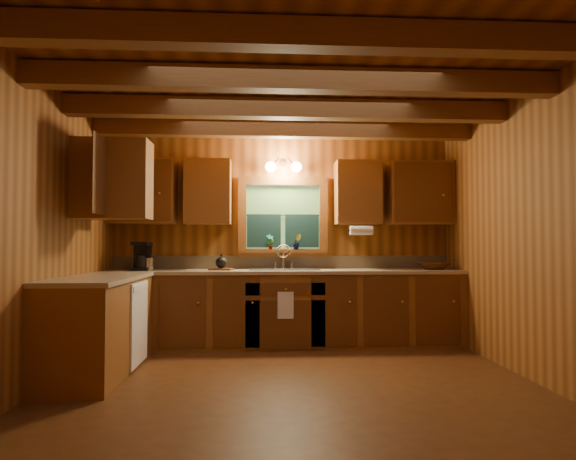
# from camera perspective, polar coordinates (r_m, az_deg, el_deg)

# --- Properties ---
(room) EXTENTS (4.20, 4.20, 4.20)m
(room) POSITION_cam_1_polar(r_m,az_deg,el_deg) (4.10, 0.66, -0.33)
(room) COLOR #4C2A12
(room) RESTS_ON ground
(ceiling_beams) EXTENTS (4.20, 2.54, 0.18)m
(ceiling_beams) POSITION_cam_1_polar(r_m,az_deg,el_deg) (4.30, 0.65, 15.72)
(ceiling_beams) COLOR brown
(ceiling_beams) RESTS_ON room
(base_cabinets) EXTENTS (4.20, 2.22, 0.86)m
(base_cabinets) POSITION_cam_1_polar(r_m,az_deg,el_deg) (5.43, -5.59, -9.91)
(base_cabinets) COLOR brown
(base_cabinets) RESTS_ON ground
(countertop) EXTENTS (4.20, 2.24, 0.04)m
(countertop) POSITION_cam_1_polar(r_m,az_deg,el_deg) (5.39, -5.43, -5.16)
(countertop) COLOR tan
(countertop) RESTS_ON base_cabinets
(backsplash) EXTENTS (4.20, 0.02, 0.16)m
(backsplash) POSITION_cam_1_polar(r_m,az_deg,el_deg) (5.98, -0.61, -3.88)
(backsplash) COLOR #9B8968
(backsplash) RESTS_ON room
(dishwasher_panel) EXTENTS (0.02, 0.60, 0.80)m
(dishwasher_panel) POSITION_cam_1_polar(r_m,az_deg,el_deg) (4.97, -17.39, -10.58)
(dishwasher_panel) COLOR white
(dishwasher_panel) RESTS_ON base_cabinets
(upper_cabinets) EXTENTS (4.19, 1.77, 0.78)m
(upper_cabinets) POSITION_cam_1_polar(r_m,az_deg,el_deg) (5.56, -6.22, 4.86)
(upper_cabinets) COLOR brown
(upper_cabinets) RESTS_ON room
(window) EXTENTS (1.12, 0.08, 1.00)m
(window) POSITION_cam_1_polar(r_m,az_deg,el_deg) (5.97, -0.60, 1.38)
(window) COLOR brown
(window) RESTS_ON room
(window_sill) EXTENTS (1.06, 0.14, 0.04)m
(window_sill) POSITION_cam_1_polar(r_m,az_deg,el_deg) (5.92, -0.58, -2.55)
(window_sill) COLOR brown
(window_sill) RESTS_ON room
(wall_sconce) EXTENTS (0.45, 0.21, 0.17)m
(wall_sconce) POSITION_cam_1_polar(r_m,az_deg,el_deg) (5.92, -0.54, 7.60)
(wall_sconce) COLOR black
(wall_sconce) RESTS_ON room
(paper_towel_roll) EXTENTS (0.27, 0.11, 0.11)m
(paper_towel_roll) POSITION_cam_1_polar(r_m,az_deg,el_deg) (5.75, 8.76, -0.06)
(paper_towel_roll) COLOR white
(paper_towel_roll) RESTS_ON upper_cabinets
(dish_towel) EXTENTS (0.18, 0.01, 0.30)m
(dish_towel) POSITION_cam_1_polar(r_m,az_deg,el_deg) (5.40, -0.29, -8.99)
(dish_towel) COLOR white
(dish_towel) RESTS_ON base_cabinets
(sink) EXTENTS (0.82, 0.48, 0.43)m
(sink) POSITION_cam_1_polar(r_m,az_deg,el_deg) (5.71, -0.47, -5.23)
(sink) COLOR silver
(sink) RESTS_ON countertop
(coffee_maker) EXTENTS (0.19, 0.24, 0.33)m
(coffee_maker) POSITION_cam_1_polar(r_m,az_deg,el_deg) (5.84, -17.12, -3.02)
(coffee_maker) COLOR black
(coffee_maker) RESTS_ON countertop
(utensil_crock) EXTENTS (0.12, 0.12, 0.33)m
(utensil_crock) POSITION_cam_1_polar(r_m,az_deg,el_deg) (5.84, -16.33, -3.85)
(utensil_crock) COLOR silver
(utensil_crock) RESTS_ON countertop
(cutting_board) EXTENTS (0.29, 0.24, 0.02)m
(cutting_board) POSITION_cam_1_polar(r_m,az_deg,el_deg) (5.68, -8.00, -4.66)
(cutting_board) COLOR #512C11
(cutting_board) RESTS_ON countertop
(teakettle) EXTENTS (0.13, 0.13, 0.17)m
(teakettle) POSITION_cam_1_polar(r_m,az_deg,el_deg) (5.68, -7.99, -3.86)
(teakettle) COLOR black
(teakettle) RESTS_ON cutting_board
(wicker_basket) EXTENTS (0.40, 0.40, 0.09)m
(wicker_basket) POSITION_cam_1_polar(r_m,az_deg,el_deg) (6.04, 17.07, -4.13)
(wicker_basket) COLOR #48230C
(wicker_basket) RESTS_ON countertop
(potted_plant_left) EXTENTS (0.12, 0.10, 0.19)m
(potted_plant_left) POSITION_cam_1_polar(r_m,az_deg,el_deg) (5.90, -2.14, -1.42)
(potted_plant_left) COLOR #512C11
(potted_plant_left) RESTS_ON window_sill
(potted_plant_right) EXTENTS (0.13, 0.11, 0.19)m
(potted_plant_right) POSITION_cam_1_polar(r_m,az_deg,el_deg) (5.89, 1.07, -1.42)
(potted_plant_right) COLOR #512C11
(potted_plant_right) RESTS_ON window_sill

